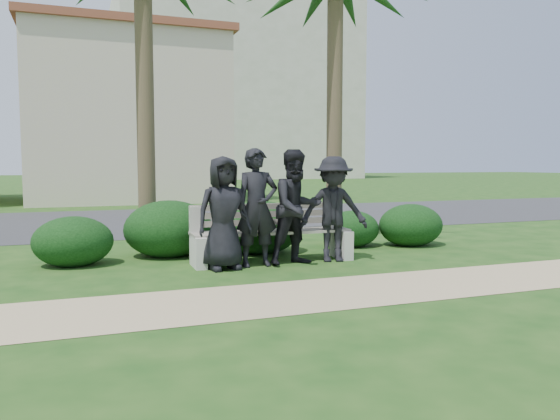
# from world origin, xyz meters

# --- Properties ---
(ground) EXTENTS (160.00, 160.00, 0.00)m
(ground) POSITION_xyz_m (0.00, 0.00, 0.00)
(ground) COLOR #184212
(ground) RESTS_ON ground
(footpath) EXTENTS (30.00, 1.60, 0.01)m
(footpath) POSITION_xyz_m (0.00, -1.80, 0.00)
(footpath) COLOR tan
(footpath) RESTS_ON ground
(asphalt_street) EXTENTS (160.00, 8.00, 0.01)m
(asphalt_street) POSITION_xyz_m (0.00, 8.00, 0.00)
(asphalt_street) COLOR #2D2D30
(asphalt_street) RESTS_ON ground
(stucco_bldg_right) EXTENTS (8.40, 8.40, 7.30)m
(stucco_bldg_right) POSITION_xyz_m (-1.00, 18.00, 3.66)
(stucco_bldg_right) COLOR beige
(stucco_bldg_right) RESTS_ON ground
(hotel_tower) EXTENTS (26.00, 18.00, 37.30)m
(hotel_tower) POSITION_xyz_m (14.00, 55.00, 13.41)
(hotel_tower) COLOR beige
(hotel_tower) RESTS_ON ground
(park_bench) EXTENTS (2.66, 0.66, 0.93)m
(park_bench) POSITION_xyz_m (-0.12, 0.51, 0.42)
(park_bench) COLOR gray
(park_bench) RESTS_ON ground
(man_a) EXTENTS (0.90, 0.63, 1.74)m
(man_a) POSITION_xyz_m (-1.03, 0.17, 0.87)
(man_a) COLOR black
(man_a) RESTS_ON ground
(man_b) EXTENTS (0.68, 0.45, 1.86)m
(man_b) POSITION_xyz_m (-0.47, 0.23, 0.93)
(man_b) COLOR black
(man_b) RESTS_ON ground
(man_c) EXTENTS (1.01, 0.86, 1.85)m
(man_c) POSITION_xyz_m (0.17, 0.15, 0.92)
(man_c) COLOR black
(man_c) RESTS_ON ground
(man_d) EXTENTS (1.25, 0.90, 1.74)m
(man_d) POSITION_xyz_m (0.84, 0.21, 0.87)
(man_d) COLOR black
(man_d) RESTS_ON ground
(hedge_a) EXTENTS (1.25, 1.03, 0.81)m
(hedge_a) POSITION_xyz_m (-3.20, 1.31, 0.41)
(hedge_a) COLOR black
(hedge_a) RESTS_ON ground
(hedge_b) EXTENTS (1.56, 1.29, 1.02)m
(hedge_b) POSITION_xyz_m (-1.63, 1.69, 0.51)
(hedge_b) COLOR black
(hedge_b) RESTS_ON ground
(hedge_c) EXTENTS (1.18, 0.97, 0.77)m
(hedge_c) POSITION_xyz_m (-0.40, 1.60, 0.38)
(hedge_c) COLOR black
(hedge_c) RESTS_ON ground
(hedge_d) EXTENTS (1.51, 1.25, 0.99)m
(hedge_d) POSITION_xyz_m (-0.02, 1.46, 0.49)
(hedge_d) COLOR black
(hedge_d) RESTS_ON ground
(hedge_e) EXTENTS (1.12, 0.92, 0.73)m
(hedge_e) POSITION_xyz_m (1.91, 1.57, 0.36)
(hedge_e) COLOR black
(hedge_e) RESTS_ON ground
(hedge_f) EXTENTS (1.31, 1.08, 0.85)m
(hedge_f) POSITION_xyz_m (3.08, 1.30, 0.43)
(hedge_f) COLOR black
(hedge_f) RESTS_ON ground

